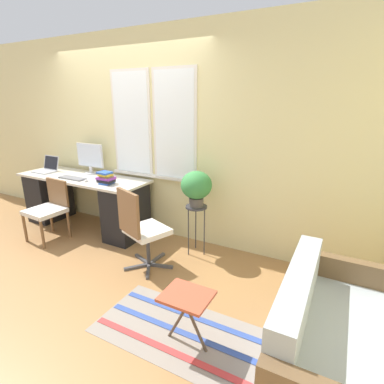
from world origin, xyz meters
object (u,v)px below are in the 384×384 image
at_px(folding_stool, 187,300).
at_px(plant_stand, 196,212).
at_px(desk_chair_wooden, 49,208).
at_px(couch_loveseat, 339,352).
at_px(office_chair_swivel, 141,228).
at_px(keyboard, 72,178).
at_px(potted_plant, 196,186).
at_px(laptop, 47,168).
at_px(book_stack, 106,178).
at_px(monitor, 90,158).
at_px(mouse, 86,181).

bearing_deg(folding_stool, plant_stand, 114.54).
xyz_separation_m(desk_chair_wooden, couch_loveseat, (3.60, -0.62, -0.16)).
relative_size(office_chair_swivel, folding_stool, 2.07).
relative_size(keyboard, desk_chair_wooden, 0.52).
bearing_deg(potted_plant, laptop, -177.73).
bearing_deg(keyboard, couch_loveseat, -15.45).
bearing_deg(book_stack, folding_stool, -31.95).
relative_size(desk_chair_wooden, folding_stool, 1.76).
xyz_separation_m(office_chair_swivel, plant_stand, (0.36, 0.60, 0.05)).
bearing_deg(book_stack, plant_stand, 8.74).
height_order(desk_chair_wooden, couch_loveseat, desk_chair_wooden).
bearing_deg(folding_stool, keyboard, 155.38).
relative_size(monitor, mouse, 7.62).
height_order(book_stack, desk_chair_wooden, book_stack).
bearing_deg(mouse, book_stack, 10.27).
xyz_separation_m(mouse, couch_loveseat, (3.19, -0.94, -0.52)).
bearing_deg(plant_stand, monitor, 175.67).
distance_m(mouse, office_chair_swivel, 1.26).
bearing_deg(folding_stool, book_stack, 148.05).
height_order(mouse, office_chair_swivel, office_chair_swivel).
xyz_separation_m(book_stack, folding_stool, (1.84, -1.15, -0.45)).
bearing_deg(desk_chair_wooden, mouse, 41.16).
bearing_deg(plant_stand, laptop, -177.73).
distance_m(keyboard, office_chair_swivel, 1.55).
relative_size(laptop, mouse, 4.86).
height_order(mouse, potted_plant, potted_plant).
bearing_deg(book_stack, couch_loveseat, -18.99).
distance_m(plant_stand, folding_stool, 1.48).
bearing_deg(office_chair_swivel, keyboard, 6.52).
distance_m(book_stack, folding_stool, 2.22).
height_order(mouse, plant_stand, mouse).
distance_m(monitor, mouse, 0.53).
distance_m(book_stack, plant_stand, 1.28).
distance_m(mouse, folding_stool, 2.44).
bearing_deg(plant_stand, folding_stool, -65.46).
height_order(monitor, mouse, monitor).
relative_size(mouse, folding_stool, 0.14).
bearing_deg(office_chair_swivel, folding_stool, 164.36).
distance_m(keyboard, folding_stool, 2.71).
relative_size(keyboard, mouse, 6.50).
xyz_separation_m(mouse, office_chair_swivel, (1.17, -0.36, -0.30)).
bearing_deg(laptop, couch_loveseat, -14.56).
relative_size(laptop, folding_stool, 0.68).
distance_m(laptop, office_chair_swivel, 2.23).
relative_size(mouse, book_stack, 0.28).
relative_size(book_stack, folding_stool, 0.50).
height_order(plant_stand, potted_plant, potted_plant).
xyz_separation_m(book_stack, potted_plant, (1.23, 0.19, 0.01)).
relative_size(desk_chair_wooden, potted_plant, 1.87).
bearing_deg(monitor, potted_plant, -4.33).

